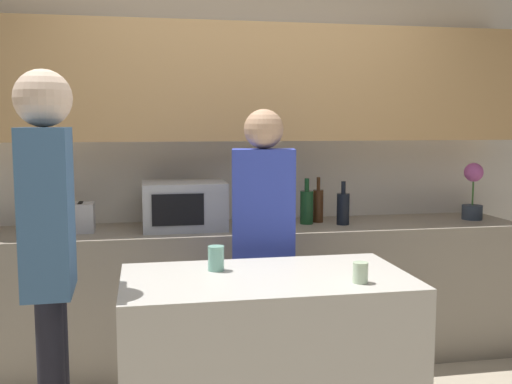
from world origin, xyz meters
TOP-DOWN VIEW (x-y plane):
  - back_wall at (0.00, 1.66)m, footprint 6.40×0.40m
  - back_counter at (0.00, 1.39)m, footprint 3.60×0.62m
  - kitchen_island at (-0.15, 0.18)m, footprint 1.29×0.70m
  - microwave at (-0.43, 1.39)m, footprint 0.52×0.39m
  - toaster at (-1.11, 1.39)m, footprint 0.26×0.16m
  - potted_plant at (1.57, 1.39)m, footprint 0.14×0.14m
  - bottle_0 at (0.39, 1.42)m, footprint 0.09×0.09m
  - bottle_1 at (0.48, 1.47)m, footprint 0.07×0.07m
  - bottle_2 at (0.61, 1.35)m, footprint 0.08×0.08m
  - cup_0 at (-0.36, 0.32)m, footprint 0.08×0.08m
  - cup_1 at (0.23, -0.01)m, footprint 0.07×0.07m
  - person_left at (-1.07, 0.16)m, footprint 0.23×0.34m
  - person_center at (-0.03, 0.79)m, footprint 0.37×0.25m

SIDE VIEW (x-z plane):
  - kitchen_island at x=-0.15m, z-range 0.00..0.88m
  - back_counter at x=0.00m, z-range 0.00..0.90m
  - cup_1 at x=0.23m, z-range 0.88..0.97m
  - cup_0 at x=-0.36m, z-range 0.88..1.00m
  - person_center at x=-0.03m, z-range 0.15..1.79m
  - toaster at x=-1.11m, z-range 0.89..1.08m
  - bottle_2 at x=0.61m, z-range 0.86..1.15m
  - bottle_0 at x=0.39m, z-range 0.86..1.17m
  - bottle_1 at x=0.48m, z-range 0.86..1.17m
  - microwave at x=-0.43m, z-range 0.90..1.20m
  - person_left at x=-1.07m, z-range 0.18..1.96m
  - potted_plant at x=1.57m, z-range 0.90..1.29m
  - back_wall at x=0.00m, z-range 0.19..2.89m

